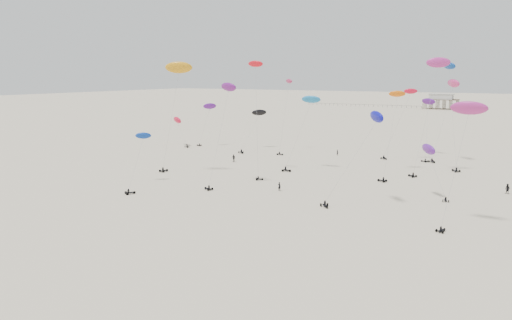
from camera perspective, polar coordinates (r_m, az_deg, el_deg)
The scene contains 25 objects.
ground_plane at distance 195.54m, azimuth 16.25°, elevation 2.86°, with size 900.00×900.00×0.00m, color beige.
pavilion_main at distance 344.02m, azimuth 20.38°, elevation 6.18°, with size 21.00×13.00×9.80m.
pier_fence at distance 355.99m, azimuth 12.02°, elevation 6.12°, with size 80.20×0.20×1.50m.
rig_0 at distance 86.84m, azimuth 12.44°, elevation 2.78°, with size 9.77×10.27×17.01m.
rig_1 at distance 101.99m, azimuth -13.39°, elevation 0.11°, with size 8.28×13.08×14.41m.
rig_2 at distance 156.94m, azimuth -5.51°, elevation 5.43°, with size 5.39×5.27×13.49m.
rig_4 at distance 149.49m, azimuth -0.15°, elevation 4.34°, with size 4.75×15.96×15.48m.
rig_5 at distance 112.53m, azimuth 0.04°, elevation 7.98°, with size 9.05×11.33×26.22m.
rig_6 at distance 157.60m, azimuth -8.78°, elevation 4.01°, with size 8.92×5.30×9.59m.
rig_7 at distance 135.74m, azimuth 16.15°, elevation 4.70°, with size 8.45×4.94×18.79m.
rig_8 at distance 95.49m, azimuth 19.35°, elevation 0.46°, with size 6.55×5.18×10.03m.
rig_9 at distance 115.56m, azimuth 15.33°, elevation 4.30°, with size 4.46×16.82×22.00m.
rig_10 at distance 119.12m, azimuth 19.73°, elevation 8.72°, with size 6.55×11.17×26.22m.
rig_11 at distance 144.64m, azimuth 3.37°, elevation 5.65°, with size 5.54×13.58×22.47m.
rig_12 at distance 100.49m, azimuth -3.61°, elevation 6.11°, with size 4.85×10.11×20.95m.
rig_13 at distance 144.80m, azimuth 19.05°, elevation 5.33°, with size 5.64×16.11×19.14m.
rig_14 at distance 117.41m, azimuth 5.58°, elevation 4.84°, with size 6.72×8.53×17.62m.
rig_15 at distance 113.88m, azimuth -9.05°, elevation 8.88°, with size 8.09×5.11×25.27m.
rig_16 at distance 78.60m, azimuth 22.88°, elevation 4.14°, with size 5.36×7.99×18.76m.
rig_17 at distance 133.39m, azimuth 21.36°, elevation 7.68°, with size 8.63×17.83×27.24m.
rig_18 at distance 136.32m, azimuth 21.22°, elevation 6.56°, with size 6.81×8.21×21.26m.
spectator_0 at distance 96.86m, azimuth 2.68°, elevation -3.53°, with size 0.73×0.50×2.00m, color black.
spectator_1 at distance 105.51m, azimuth 26.76°, elevation -3.48°, with size 1.11×0.65×2.28m, color black.
spectator_2 at distance 128.50m, azimuth -2.57°, elevation -0.21°, with size 1.34×0.72×2.27m, color black.
spectator_3 at distance 140.30m, azimuth 9.28°, elevation 0.52°, with size 0.70×0.48×1.92m, color black.
Camera 1 is at (43.26, 10.61, 22.33)m, focal length 35.00 mm.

